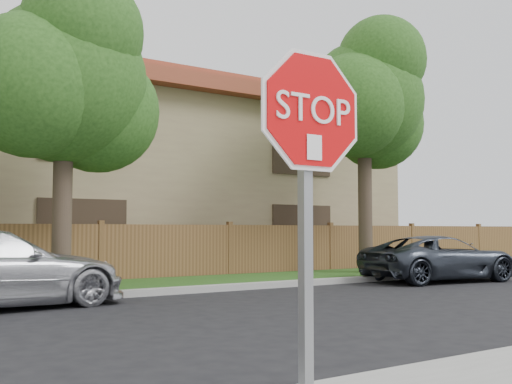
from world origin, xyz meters
TOP-DOWN VIEW (x-y plane):
  - tree_mid at (2.52, 9.57)m, footprint 4.80×3.90m
  - tree_right at (12.02, 9.57)m, footprint 4.80×3.90m
  - stop_sign at (0.88, -1.48)m, footprint 1.01×0.13m
  - sedan_far_right at (12.35, 7.07)m, footprint 4.84×2.69m

SIDE VIEW (x-z plane):
  - sedan_far_right at x=12.35m, z-range 0.00..1.28m
  - stop_sign at x=0.88m, z-range 0.55..3.11m
  - tree_mid at x=2.52m, z-range 1.20..8.55m
  - tree_right at x=12.02m, z-range 1.47..9.67m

